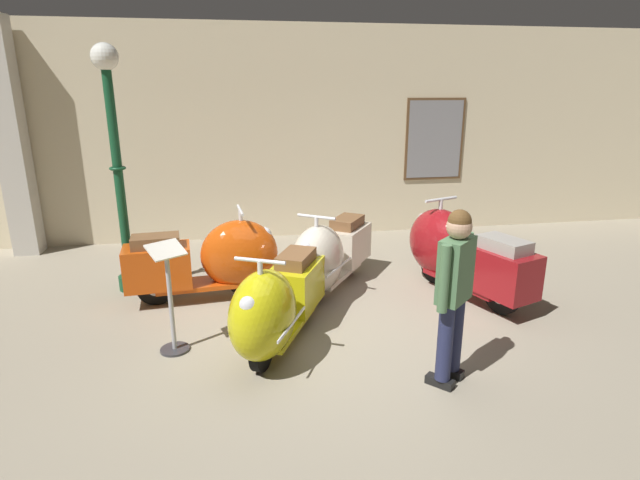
% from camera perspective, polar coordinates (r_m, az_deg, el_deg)
% --- Properties ---
extents(ground_plane, '(60.00, 60.00, 0.00)m').
position_cam_1_polar(ground_plane, '(5.34, 1.33, -10.55)').
color(ground_plane, gray).
extents(showroom_back_wall, '(18.00, 0.63, 3.40)m').
position_cam_1_polar(showroom_back_wall, '(8.50, -4.46, 11.73)').
color(showroom_back_wall, beige).
rests_on(showroom_back_wall, ground).
extents(scooter_0, '(1.82, 0.67, 1.09)m').
position_cam_1_polar(scooter_0, '(6.15, -11.64, -2.10)').
color(scooter_0, black).
rests_on(scooter_0, ground).
extents(scooter_1, '(1.19, 1.75, 1.05)m').
position_cam_1_polar(scooter_1, '(4.84, -5.11, -7.36)').
color(scooter_1, black).
rests_on(scooter_1, ground).
extents(scooter_2, '(1.39, 1.70, 1.05)m').
position_cam_1_polar(scooter_2, '(6.19, 0.84, -1.74)').
color(scooter_2, black).
rests_on(scooter_2, ground).
extents(scooter_3, '(1.14, 1.91, 1.13)m').
position_cam_1_polar(scooter_3, '(6.43, 15.07, -1.32)').
color(scooter_3, black).
rests_on(scooter_3, ground).
extents(lamppost, '(0.30, 0.30, 2.92)m').
position_cam_1_polar(lamppost, '(6.48, -21.87, 8.69)').
color(lamppost, '#144728').
rests_on(lamppost, ground).
extents(visitor_0, '(0.40, 0.39, 1.53)m').
position_cam_1_polar(visitor_0, '(4.33, 14.81, -5.03)').
color(visitor_0, black).
rests_on(visitor_0, ground).
extents(info_stanchion, '(0.39, 0.37, 1.08)m').
position_cam_1_polar(info_stanchion, '(5.05, -16.33, -7.28)').
color(info_stanchion, '#333338').
rests_on(info_stanchion, ground).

